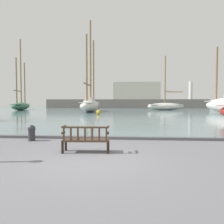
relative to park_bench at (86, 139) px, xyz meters
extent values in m
plane|color=slate|center=(0.36, -1.06, -0.47)|extent=(160.00, 160.00, 0.00)
cube|color=slate|center=(0.36, 42.94, -0.43)|extent=(100.00, 80.00, 0.08)
cube|color=#4C4C50|center=(0.36, 2.79, -0.41)|extent=(40.00, 0.30, 0.12)
cube|color=black|center=(-0.78, 0.22, -0.26)|extent=(0.07, 0.07, 0.42)
cube|color=black|center=(0.75, 0.30, -0.26)|extent=(0.07, 0.07, 0.42)
cube|color=black|center=(-0.75, -0.23, -0.26)|extent=(0.07, 0.07, 0.42)
cube|color=black|center=(0.77, -0.15, -0.26)|extent=(0.07, 0.07, 0.42)
cube|color=#422D1E|center=(0.00, 0.04, -0.05)|extent=(1.62, 0.60, 0.06)
cube|color=#422D1E|center=(0.01, -0.18, 0.42)|extent=(1.60, 0.13, 0.06)
cube|color=#422D1E|center=(-0.71, -0.22, 0.19)|extent=(0.06, 0.04, 0.41)
cube|color=#422D1E|center=(-0.47, -0.21, 0.19)|extent=(0.06, 0.04, 0.41)
cube|color=#422D1E|center=(-0.23, -0.20, 0.19)|extent=(0.06, 0.04, 0.41)
cube|color=#422D1E|center=(0.01, -0.18, 0.19)|extent=(0.06, 0.04, 0.41)
cube|color=#422D1E|center=(0.25, -0.17, 0.19)|extent=(0.06, 0.04, 0.41)
cube|color=#422D1E|center=(0.49, -0.16, 0.19)|extent=(0.06, 0.04, 0.41)
cube|color=#422D1E|center=(0.73, -0.15, 0.19)|extent=(0.06, 0.04, 0.41)
cube|color=black|center=(-0.77, -0.09, 0.22)|extent=(0.07, 0.30, 0.06)
cube|color=#422D1E|center=(-0.77, 0.00, 0.43)|extent=(0.08, 0.47, 0.04)
cube|color=black|center=(0.77, -0.02, 0.22)|extent=(0.07, 0.30, 0.06)
cube|color=#422D1E|center=(0.77, 0.07, 0.43)|extent=(0.08, 0.47, 0.04)
ellipsoid|color=silver|center=(-5.34, 30.25, 0.65)|extent=(2.75, 11.12, 2.07)
cube|color=white|center=(-5.34, 30.25, 1.21)|extent=(2.07, 9.78, 0.08)
cube|color=beige|center=(-5.35, 29.42, 1.67)|extent=(1.49, 2.40, 0.84)
cylinder|color=brown|center=(-5.34, 30.53, 8.33)|extent=(0.27, 0.27, 14.15)
cylinder|color=brown|center=(-5.36, 27.77, 4.16)|extent=(0.24, 5.51, 0.22)
cylinder|color=brown|center=(-5.33, 33.58, 7.04)|extent=(0.27, 0.27, 11.58)
cylinder|color=brown|center=(-5.36, 27.20, 6.64)|extent=(0.27, 0.27, 10.77)
cylinder|color=brown|center=(-5.31, 36.76, 1.23)|extent=(0.22, 1.91, 0.22)
cylinder|color=brown|center=(15.86, 30.31, 5.95)|extent=(0.30, 0.30, 8.92)
ellipsoid|color=#2D6647|center=(-21.59, 37.36, 0.41)|extent=(4.42, 10.53, 1.60)
cube|color=#5B9375|center=(-21.59, 37.36, 0.85)|extent=(3.58, 9.20, 0.08)
cylinder|color=brown|center=(-21.64, 37.61, 7.75)|extent=(0.24, 0.24, 13.72)
cylinder|color=brown|center=(-21.16, 35.25, 3.58)|extent=(1.15, 4.75, 0.19)
cylinder|color=brown|center=(-22.21, 40.37, 5.54)|extent=(0.24, 0.24, 9.31)
cylinder|color=brown|center=(-21.03, 34.60, 5.50)|extent=(0.24, 0.24, 9.22)
ellipsoid|color=silver|center=(9.16, 39.83, 0.36)|extent=(8.67, 4.65, 1.50)
cube|color=white|center=(9.16, 39.83, 0.77)|extent=(7.54, 3.80, 0.08)
cylinder|color=brown|center=(8.96, 39.77, 5.93)|extent=(0.23, 0.23, 10.24)
cylinder|color=brown|center=(10.93, 40.37, 3.49)|extent=(3.99, 1.37, 0.19)
cylinder|color=brown|center=(4.43, 38.40, 0.79)|extent=(1.52, 0.62, 0.19)
cylinder|color=#2D2D33|center=(-2.90, 2.06, -0.20)|extent=(0.30, 0.30, 0.54)
sphere|color=#2D2D33|center=(-2.90, 2.06, 0.07)|extent=(0.35, 0.35, 0.35)
sphere|color=gold|center=(-2.72, 22.00, -0.09)|extent=(0.60, 0.60, 0.60)
cylinder|color=#2D2D33|center=(-2.72, 22.00, 0.56)|extent=(0.06, 0.06, 0.70)
cube|color=#66605B|center=(0.36, 53.90, 0.80)|extent=(44.91, 2.40, 2.55)
cube|color=#B7B2A3|center=(3.39, 53.90, 4.47)|extent=(12.95, 2.00, 4.80)
cylinder|color=beige|center=(18.08, 53.90, 4.51)|extent=(1.00, 1.00, 4.87)
camera|label=1|loc=(1.50, -7.37, 1.26)|focal=35.00mm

